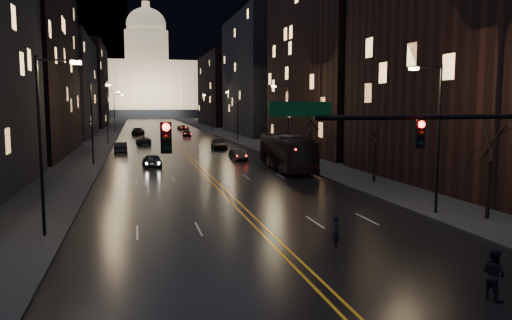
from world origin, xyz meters
TOP-DOWN VIEW (x-y plane):
  - ground at (0.00, 0.00)m, footprint 900.00×900.00m
  - road at (0.00, 130.00)m, footprint 20.00×320.00m
  - sidewalk_left at (-14.00, 130.00)m, footprint 8.00×320.00m
  - sidewalk_right at (14.00, 130.00)m, footprint 8.00×320.00m
  - center_line at (0.00, 130.00)m, footprint 0.62×320.00m
  - building_left_mid at (-21.00, 54.00)m, footprint 12.00×30.00m
  - building_left_far at (-21.00, 92.00)m, footprint 12.00×34.00m
  - building_left_dist at (-21.00, 140.00)m, footprint 12.00×40.00m
  - building_right_near at (21.00, 20.00)m, footprint 12.00×26.00m
  - building_right_tall at (21.00, 50.00)m, footprint 12.00×30.00m
  - building_right_mid at (21.00, 92.00)m, footprint 12.00×34.00m
  - building_right_dist at (21.00, 140.00)m, footprint 12.00×40.00m
  - mountain_ridge at (40.00, 380.00)m, footprint 520.00×60.00m
  - capitol at (0.00, 250.00)m, footprint 90.00×50.00m
  - traffic_signal at (5.91, -0.00)m, footprint 17.29×0.45m
  - streetlamp_right_near at (10.81, 10.00)m, footprint 2.13×0.25m
  - streetlamp_left_near at (-10.81, 10.00)m, footprint 2.13×0.25m
  - streetlamp_right_mid at (10.81, 40.00)m, footprint 2.13×0.25m
  - streetlamp_left_mid at (-10.81, 40.00)m, footprint 2.13×0.25m
  - streetlamp_right_far at (10.81, 70.00)m, footprint 2.13×0.25m
  - streetlamp_left_far at (-10.81, 70.00)m, footprint 2.13×0.25m
  - streetlamp_right_dist at (10.81, 100.00)m, footprint 2.13×0.25m
  - streetlamp_left_dist at (-10.81, 100.00)m, footprint 2.13×0.25m
  - tree_right_near at (13.00, 8.00)m, footprint 2.40×2.40m
  - tree_right_mid at (13.00, 22.00)m, footprint 2.40×2.40m
  - tree_right_far at (13.00, 38.00)m, footprint 2.40×2.40m
  - bus at (8.50, 32.49)m, footprint 3.57×12.87m
  - oncoming_car_a at (-4.86, 37.17)m, footprint 2.15×4.52m
  - oncoming_car_b at (-8.50, 53.23)m, footprint 1.86×4.93m
  - oncoming_car_c at (-5.27, 68.63)m, footprint 2.49×5.10m
  - oncoming_car_d at (-6.00, 94.25)m, footprint 3.05×5.95m
  - receding_car_a at (5.32, 41.70)m, footprint 1.63×4.11m
  - receding_car_b at (5.41, 56.38)m, footprint 1.97×4.85m
  - receding_car_c at (3.74, 86.76)m, footprint 2.18×4.54m
  - receding_car_d at (5.38, 113.35)m, footprint 2.78×5.07m
  - pedestrian_a at (2.51, 5.00)m, footprint 0.52×0.64m
  - pedestrian_b at (5.32, -2.00)m, footprint 0.65×0.95m

SIDE VIEW (x-z plane):
  - ground at x=0.00m, z-range 0.00..0.00m
  - road at x=0.00m, z-range 0.00..0.02m
  - center_line at x=0.00m, z-range 0.02..0.03m
  - sidewalk_left at x=-14.00m, z-range 0.00..0.16m
  - sidewalk_right at x=14.00m, z-range 0.00..0.16m
  - receding_car_c at x=3.74m, z-range 0.00..1.28m
  - receding_car_a at x=5.32m, z-range 0.00..1.33m
  - receding_car_d at x=5.38m, z-range 0.00..1.35m
  - oncoming_car_c at x=-5.27m, z-range 0.00..1.40m
  - oncoming_car_a at x=-4.86m, z-range 0.00..1.49m
  - pedestrian_a at x=2.51m, z-range 0.00..1.53m
  - oncoming_car_b at x=-8.50m, z-range 0.00..1.61m
  - receding_car_b at x=5.41m, z-range 0.00..1.65m
  - oncoming_car_d at x=-6.00m, z-range 0.00..1.65m
  - pedestrian_b at x=5.32m, z-range 0.00..1.78m
  - bus at x=8.50m, z-range 0.00..3.55m
  - tree_right_near at x=13.00m, z-range 1.20..7.85m
  - tree_right_mid at x=13.00m, z-range 1.20..7.85m
  - tree_right_far at x=13.00m, z-range 1.20..7.85m
  - streetlamp_right_near at x=10.81m, z-range 0.58..9.58m
  - streetlamp_left_near at x=-10.81m, z-range 0.58..9.58m
  - streetlamp_right_mid at x=10.81m, z-range 0.58..9.58m
  - streetlamp_left_mid at x=-10.81m, z-range 0.58..9.58m
  - streetlamp_right_far at x=10.81m, z-range 0.58..9.58m
  - streetlamp_left_far at x=-10.81m, z-range 0.58..9.58m
  - streetlamp_right_dist at x=10.81m, z-range 0.58..9.58m
  - streetlamp_left_dist at x=-10.81m, z-range 0.58..9.58m
  - traffic_signal at x=5.91m, z-range 1.60..8.60m
  - building_left_far at x=-21.00m, z-range 0.00..20.00m
  - building_right_dist at x=21.00m, z-range 0.00..22.00m
  - building_left_dist at x=-21.00m, z-range 0.00..24.00m
  - building_right_near at x=21.00m, z-range 0.00..24.00m
  - building_right_mid at x=21.00m, z-range 0.00..26.00m
  - building_left_mid at x=-21.00m, z-range 0.00..28.00m
  - capitol at x=0.00m, z-range -12.10..46.40m
  - building_right_tall at x=21.00m, z-range 0.00..38.00m
  - mountain_ridge at x=40.00m, z-range 0.00..130.00m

